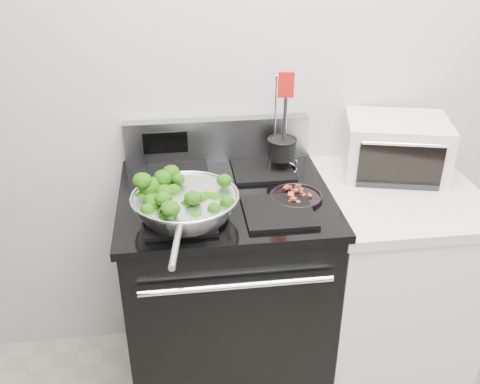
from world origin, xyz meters
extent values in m
cube|color=beige|center=(0.00, 1.75, 1.35)|extent=(4.00, 0.02, 2.70)
cube|color=black|center=(-0.30, 1.41, 0.46)|extent=(0.76, 0.66, 0.92)
cube|color=black|center=(-0.30, 1.41, 0.94)|extent=(0.79, 0.69, 0.03)
cube|color=#99999E|center=(-0.30, 1.72, 1.04)|extent=(0.76, 0.05, 0.18)
cube|color=black|center=(-0.47, 1.24, 0.96)|extent=(0.24, 0.24, 0.01)
cube|color=black|center=(-0.13, 1.24, 0.96)|extent=(0.24, 0.24, 0.01)
cube|color=black|center=(-0.47, 1.58, 0.96)|extent=(0.24, 0.24, 0.01)
cube|color=black|center=(-0.13, 1.58, 0.96)|extent=(0.24, 0.24, 0.01)
cube|color=white|center=(0.39, 1.41, 0.44)|extent=(0.60, 0.66, 0.88)
cube|color=beige|center=(0.39, 1.41, 0.90)|extent=(0.62, 0.68, 0.04)
torus|color=silver|center=(-0.45, 1.25, 1.04)|extent=(0.37, 0.37, 0.01)
cylinder|color=silver|center=(-0.49, 0.97, 1.03)|extent=(0.05, 0.22, 0.02)
cylinder|color=black|center=(-0.04, 1.34, 0.95)|extent=(0.19, 0.19, 0.01)
cylinder|color=black|center=(-0.05, 1.58, 1.04)|extent=(0.11, 0.11, 0.08)
cylinder|color=black|center=(-0.05, 1.58, 1.14)|extent=(0.01, 0.01, 0.24)
cube|color=red|center=(-0.05, 1.58, 1.31)|extent=(0.06, 0.02, 0.10)
cube|color=silver|center=(0.41, 1.56, 1.03)|extent=(0.46, 0.39, 0.23)
cube|color=black|center=(0.41, 1.41, 1.02)|extent=(0.31, 0.08, 0.16)
camera|label=1|loc=(-0.47, -0.33, 1.91)|focal=40.00mm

